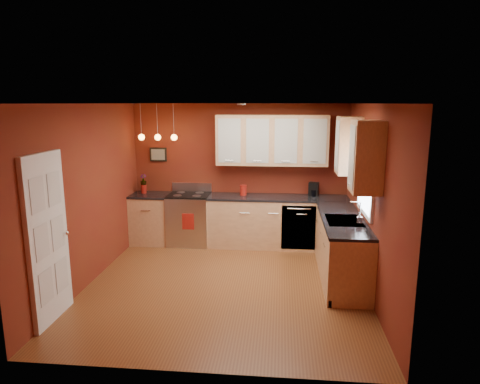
# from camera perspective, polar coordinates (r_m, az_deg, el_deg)

# --- Properties ---
(floor) EXTENTS (4.20, 4.20, 0.00)m
(floor) POSITION_cam_1_polar(r_m,az_deg,el_deg) (6.41, -1.90, -12.22)
(floor) COLOR brown
(floor) RESTS_ON ground
(ceiling) EXTENTS (4.00, 4.20, 0.02)m
(ceiling) POSITION_cam_1_polar(r_m,az_deg,el_deg) (5.85, -2.08, 11.72)
(ceiling) COLOR white
(ceiling) RESTS_ON wall_back
(wall_back) EXTENTS (4.00, 0.02, 2.60)m
(wall_back) POSITION_cam_1_polar(r_m,az_deg,el_deg) (8.05, -0.04, 2.45)
(wall_back) COLOR maroon
(wall_back) RESTS_ON floor
(wall_front) EXTENTS (4.00, 0.02, 2.60)m
(wall_front) POSITION_cam_1_polar(r_m,az_deg,el_deg) (4.00, -5.92, -7.34)
(wall_front) COLOR maroon
(wall_front) RESTS_ON floor
(wall_left) EXTENTS (0.02, 4.20, 2.60)m
(wall_left) POSITION_cam_1_polar(r_m,az_deg,el_deg) (6.56, -19.57, -0.39)
(wall_left) COLOR maroon
(wall_left) RESTS_ON floor
(wall_right) EXTENTS (0.02, 4.20, 2.60)m
(wall_right) POSITION_cam_1_polar(r_m,az_deg,el_deg) (6.08, 17.07, -1.16)
(wall_right) COLOR maroon
(wall_right) RESTS_ON floor
(base_cabinets_back_left) EXTENTS (0.70, 0.60, 0.90)m
(base_cabinets_back_left) POSITION_cam_1_polar(r_m,az_deg,el_deg) (8.27, -11.73, -3.59)
(base_cabinets_back_left) COLOR tan
(base_cabinets_back_left) RESTS_ON floor
(base_cabinets_back_right) EXTENTS (2.54, 0.60, 0.90)m
(base_cabinets_back_right) POSITION_cam_1_polar(r_m,az_deg,el_deg) (7.90, 5.03, -4.09)
(base_cabinets_back_right) COLOR tan
(base_cabinets_back_right) RESTS_ON floor
(base_cabinets_right) EXTENTS (0.60, 2.10, 0.90)m
(base_cabinets_right) POSITION_cam_1_polar(r_m,az_deg,el_deg) (6.68, 13.33, -7.38)
(base_cabinets_right) COLOR tan
(base_cabinets_right) RESTS_ON floor
(counter_back_left) EXTENTS (0.70, 0.62, 0.04)m
(counter_back_left) POSITION_cam_1_polar(r_m,az_deg,el_deg) (8.16, -11.87, -0.40)
(counter_back_left) COLOR black
(counter_back_left) RESTS_ON base_cabinets_back_left
(counter_back_right) EXTENTS (2.54, 0.62, 0.04)m
(counter_back_right) POSITION_cam_1_polar(r_m,az_deg,el_deg) (7.79, 5.10, -0.76)
(counter_back_right) COLOR black
(counter_back_right) RESTS_ON base_cabinets_back_right
(counter_right) EXTENTS (0.62, 2.10, 0.04)m
(counter_right) POSITION_cam_1_polar(r_m,az_deg,el_deg) (6.54, 13.52, -3.48)
(counter_right) COLOR black
(counter_right) RESTS_ON base_cabinets_right
(gas_range) EXTENTS (0.76, 0.64, 1.11)m
(gas_range) POSITION_cam_1_polar(r_m,az_deg,el_deg) (8.07, -6.77, -3.56)
(gas_range) COLOR #B7B7BC
(gas_range) RESTS_ON floor
(dishwasher_front) EXTENTS (0.60, 0.02, 0.80)m
(dishwasher_front) POSITION_cam_1_polar(r_m,az_deg,el_deg) (7.63, 7.80, -4.74)
(dishwasher_front) COLOR #B7B7BC
(dishwasher_front) RESTS_ON base_cabinets_back_right
(sink) EXTENTS (0.50, 0.70, 0.33)m
(sink) POSITION_cam_1_polar(r_m,az_deg,el_deg) (6.40, 13.72, -3.88)
(sink) COLOR gray
(sink) RESTS_ON counter_right
(window) EXTENTS (0.06, 1.02, 1.22)m
(window) POSITION_cam_1_polar(r_m,az_deg,el_deg) (6.29, 16.52, 2.90)
(window) COLOR white
(window) RESTS_ON wall_right
(door_left_wall) EXTENTS (0.12, 0.82, 2.05)m
(door_left_wall) POSITION_cam_1_polar(r_m,az_deg,el_deg) (5.59, -24.25, -5.73)
(door_left_wall) COLOR white
(door_left_wall) RESTS_ON floor
(upper_cabinets_back) EXTENTS (2.00, 0.35, 0.90)m
(upper_cabinets_back) POSITION_cam_1_polar(r_m,az_deg,el_deg) (7.76, 4.28, 6.90)
(upper_cabinets_back) COLOR tan
(upper_cabinets_back) RESTS_ON wall_back
(upper_cabinets_right) EXTENTS (0.35, 1.95, 0.90)m
(upper_cabinets_right) POSITION_cam_1_polar(r_m,az_deg,el_deg) (6.25, 15.27, 5.35)
(upper_cabinets_right) COLOR tan
(upper_cabinets_right) RESTS_ON wall_right
(wall_picture) EXTENTS (0.32, 0.03, 0.26)m
(wall_picture) POSITION_cam_1_polar(r_m,az_deg,el_deg) (8.27, -10.84, 4.94)
(wall_picture) COLOR black
(wall_picture) RESTS_ON wall_back
(pendant_lights) EXTENTS (0.71, 0.11, 0.66)m
(pendant_lights) POSITION_cam_1_polar(r_m,az_deg,el_deg) (7.90, -10.91, 7.23)
(pendant_lights) COLOR gray
(pendant_lights) RESTS_ON ceiling
(red_canister) EXTENTS (0.13, 0.13, 0.19)m
(red_canister) POSITION_cam_1_polar(r_m,az_deg,el_deg) (7.85, 0.45, 0.25)
(red_canister) COLOR maroon
(red_canister) RESTS_ON counter_back_right
(red_vase) EXTENTS (0.10, 0.10, 0.16)m
(red_vase) POSITION_cam_1_polar(r_m,az_deg,el_deg) (8.24, -12.72, 0.40)
(red_vase) COLOR maroon
(red_vase) RESTS_ON counter_back_left
(flowers) EXTENTS (0.13, 0.13, 0.22)m
(flowers) POSITION_cam_1_polar(r_m,az_deg,el_deg) (8.21, -12.77, 1.56)
(flowers) COLOR maroon
(flowers) RESTS_ON red_vase
(coffee_maker) EXTENTS (0.20, 0.20, 0.25)m
(coffee_maker) POSITION_cam_1_polar(r_m,az_deg,el_deg) (7.92, 9.80, 0.32)
(coffee_maker) COLOR black
(coffee_maker) RESTS_ON counter_back_right
(soap_pump) EXTENTS (0.08, 0.08, 0.17)m
(soap_pump) POSITION_cam_1_polar(r_m,az_deg,el_deg) (6.20, 15.64, -3.45)
(soap_pump) COLOR white
(soap_pump) RESTS_ON counter_right
(dish_towel) EXTENTS (0.21, 0.01, 0.29)m
(dish_towel) POSITION_cam_1_polar(r_m,az_deg,el_deg) (7.74, -6.94, -3.93)
(dish_towel) COLOR maroon
(dish_towel) RESTS_ON gas_range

